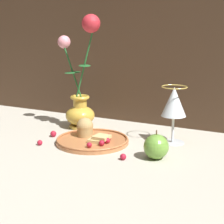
{
  "coord_description": "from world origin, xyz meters",
  "views": [
    {
      "loc": [
        0.5,
        -0.99,
        0.36
      ],
      "look_at": [
        0.01,
        -0.03,
        0.1
      ],
      "focal_mm": 60.0,
      "sensor_mm": 36.0,
      "label": 1
    }
  ],
  "objects_px": {
    "vase": "(81,93)",
    "wine_glass": "(174,104)",
    "plate_with_pastries": "(91,138)",
    "apple_beside_vase": "(156,147)"
  },
  "relations": [
    {
      "from": "vase",
      "to": "wine_glass",
      "type": "height_order",
      "value": "vase"
    },
    {
      "from": "vase",
      "to": "plate_with_pastries",
      "type": "xyz_separation_m",
      "value": [
        0.11,
        -0.12,
        -0.11
      ]
    },
    {
      "from": "wine_glass",
      "to": "plate_with_pastries",
      "type": "bearing_deg",
      "value": -154.21
    },
    {
      "from": "vase",
      "to": "plate_with_pastries",
      "type": "relative_size",
      "value": 1.73
    },
    {
      "from": "plate_with_pastries",
      "to": "apple_beside_vase",
      "type": "xyz_separation_m",
      "value": [
        0.23,
        -0.05,
        0.02
      ]
    },
    {
      "from": "plate_with_pastries",
      "to": "apple_beside_vase",
      "type": "bearing_deg",
      "value": -11.5
    },
    {
      "from": "wine_glass",
      "to": "apple_beside_vase",
      "type": "height_order",
      "value": "wine_glass"
    },
    {
      "from": "vase",
      "to": "plate_with_pastries",
      "type": "bearing_deg",
      "value": -48.26
    },
    {
      "from": "wine_glass",
      "to": "vase",
      "type": "bearing_deg",
      "value": 177.41
    },
    {
      "from": "wine_glass",
      "to": "apple_beside_vase",
      "type": "bearing_deg",
      "value": -88.91
    }
  ]
}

